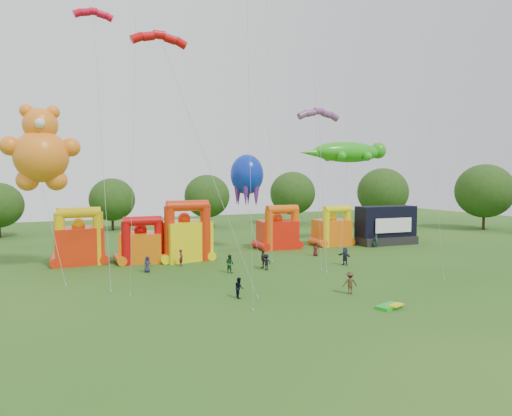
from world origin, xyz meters
name	(u,v)px	position (x,y,z in m)	size (l,w,h in m)	color
ground	(360,322)	(0.00, 0.00, 0.00)	(160.00, 160.00, 0.00)	#1B4A14
tree_ring	(340,225)	(-1.19, 0.62, 6.26)	(124.80, 126.91, 12.07)	#352314
bouncy_castle_0	(79,242)	(-15.30, 28.15, 2.34)	(4.89, 3.95, 6.13)	red
bouncy_castle_1	(141,244)	(-9.10, 26.46, 1.97)	(5.10, 4.44, 5.11)	orange
bouncy_castle_2	(185,237)	(-4.40, 25.77, 2.56)	(5.80, 4.98, 6.75)	yellow
bouncy_castle_3	(278,232)	(8.80, 28.90, 2.18)	(5.34, 4.55, 5.70)	red
bouncy_castle_4	(332,230)	(16.75, 28.34, 2.09)	(4.68, 3.87, 5.44)	orange
stage_trailer	(386,226)	(23.98, 26.12, 2.55)	(8.47, 3.64, 5.29)	black
teddy_bear_kite	(46,181)	(-18.29, 23.91, 8.91)	(7.11, 9.62, 16.23)	orange
gecko_kite	(346,178)	(18.51, 27.96, 9.10)	(13.84, 5.68, 14.20)	green
octopus_kite	(249,196)	(4.38, 28.11, 6.94)	(4.17, 8.69, 12.16)	#0B28AC
parafoil_kites	(218,163)	(-5.24, 12.26, 10.41)	(25.43, 16.55, 26.10)	red
diamond_kites	(285,111)	(2.61, 15.35, 15.53)	(29.37, 22.36, 35.43)	#DA4A0A
folded_kite_bundle	(390,306)	(3.88, 1.69, 0.14)	(2.21, 1.55, 0.31)	green
spectator_0	(147,264)	(-9.50, 20.92, 0.79)	(0.77, 0.50, 1.58)	#25243C
spectator_1	(181,258)	(-5.69, 22.60, 0.88)	(0.64, 0.42, 1.76)	#591925
spectator_2	(230,263)	(-2.25, 17.47, 0.90)	(0.88, 0.68, 1.81)	#1C4723
spectator_3	(266,262)	(1.52, 17.16, 0.80)	(1.03, 0.59, 1.59)	black
spectator_4	(263,259)	(1.65, 18.20, 0.97)	(1.14, 0.47, 1.95)	#372816
spectator_5	(345,256)	(10.14, 16.04, 0.94)	(1.74, 0.56, 1.88)	#292944
spectator_6	(316,249)	(10.26, 22.07, 0.81)	(0.79, 0.52, 1.63)	#4C1518
spectator_7	(376,241)	(20.95, 24.35, 0.84)	(0.61, 0.40, 1.68)	#194024
spectator_8	(239,288)	(-4.84, 8.63, 0.79)	(0.77, 0.60, 1.59)	black
spectator_9	(350,283)	(3.63, 6.11, 0.89)	(1.16, 0.66, 1.79)	#442F1B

